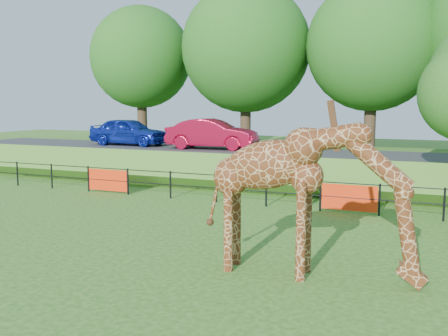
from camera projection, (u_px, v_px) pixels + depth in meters
The scene contains 9 objects.
ground at pixel (155, 275), 11.08m from camera, with size 90.00×90.00×0.00m, color #2A5916.
giraffe at pixel (311, 200), 10.78m from camera, with size 4.80×0.88×3.43m, color #5B2B12, non-canonical shape.
perimeter_fence at pixel (266, 192), 18.32m from camera, with size 28.07×0.10×1.10m, color black, non-canonical shape.
embankment at pixel (312, 165), 25.16m from camera, with size 40.00×9.00×1.30m, color #2A5916.
road at pixel (305, 154), 23.70m from camera, with size 40.00×5.00×0.12m, color #2C2C2E.
car_blue at pixel (129, 132), 27.81m from camera, with size 1.79×4.46×1.52m, color #162CB5.
car_red at pixel (212, 134), 25.53m from camera, with size 1.63×4.68×1.54m, color maroon.
visitor at pixel (307, 184), 18.55m from camera, with size 0.58×0.38×1.60m, color black.
bg_tree_line at pixel (371, 45), 29.52m from camera, with size 37.30×8.80×11.82m.
Camera 1 is at (5.54, -9.24, 3.83)m, focal length 40.00 mm.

